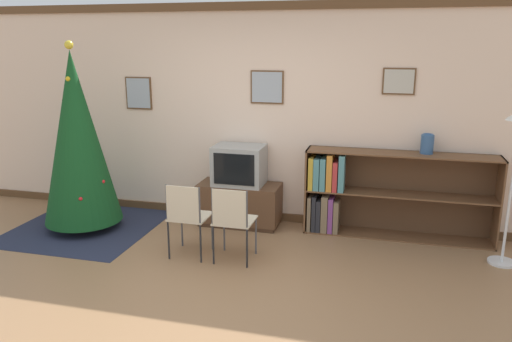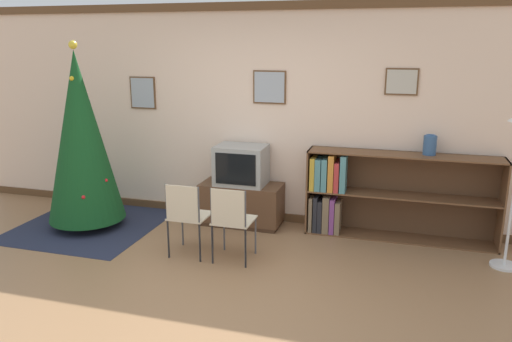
% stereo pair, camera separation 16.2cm
% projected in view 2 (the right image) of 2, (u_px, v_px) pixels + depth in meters
% --- Properties ---
extents(ground_plane, '(24.00, 24.00, 0.00)m').
position_uv_depth(ground_plane, '(198.00, 297.00, 4.52)').
color(ground_plane, '#936B47').
extents(wall_back, '(8.38, 0.11, 2.70)m').
position_uv_depth(wall_back, '(264.00, 115.00, 6.22)').
color(wall_back, beige).
rests_on(wall_back, ground_plane).
extents(area_rug, '(1.67, 1.69, 0.01)m').
position_uv_depth(area_rug, '(89.00, 225.00, 6.26)').
color(area_rug, '#23283D').
rests_on(area_rug, ground_plane).
extents(christmas_tree, '(0.92, 0.92, 2.25)m').
position_uv_depth(christmas_tree, '(81.00, 138.00, 5.98)').
color(christmas_tree, maroon).
rests_on(christmas_tree, area_rug).
extents(tv_console, '(1.01, 0.47, 0.53)m').
position_uv_depth(tv_console, '(242.00, 204.00, 6.26)').
color(tv_console, '#412A1A').
rests_on(tv_console, ground_plane).
extents(television, '(0.61, 0.45, 0.49)m').
position_uv_depth(television, '(241.00, 165.00, 6.14)').
color(television, '#9E9E99').
rests_on(television, tv_console).
extents(folding_chair_left, '(0.40, 0.40, 0.82)m').
position_uv_depth(folding_chair_left, '(187.00, 215.00, 5.26)').
color(folding_chair_left, beige).
rests_on(folding_chair_left, ground_plane).
extents(folding_chair_right, '(0.40, 0.40, 0.82)m').
position_uv_depth(folding_chair_right, '(231.00, 219.00, 5.12)').
color(folding_chair_right, beige).
rests_on(folding_chair_right, ground_plane).
extents(bookshelf, '(2.16, 0.36, 1.01)m').
position_uv_depth(bookshelf, '(365.00, 194.00, 5.86)').
color(bookshelf, brown).
rests_on(bookshelf, ground_plane).
extents(vase, '(0.14, 0.14, 0.23)m').
position_uv_depth(vase, '(430.00, 145.00, 5.55)').
color(vase, '#335684').
rests_on(vase, bookshelf).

